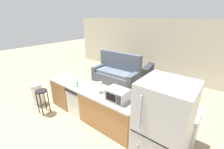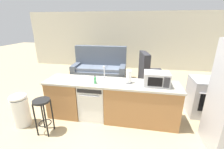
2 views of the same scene
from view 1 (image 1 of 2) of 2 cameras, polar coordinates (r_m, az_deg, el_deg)
The scene contains 15 objects.
ground_plane at distance 4.64m, azimuth -9.46°, elevation -14.68°, with size 24.00×24.00×0.00m, color tan.
wall_back at distance 7.24m, azimuth 17.28°, elevation 9.26°, with size 10.00×0.06×2.60m.
kitchen_counter at distance 4.25m, azimuth -7.59°, elevation -11.38°, with size 2.94×0.66×0.90m.
dishwasher at distance 4.57m, azimuth -11.93°, elevation -9.14°, with size 0.58×0.61×0.84m.
stove_range at distance 3.77m, azimuth 23.63°, elevation -17.55°, with size 0.76×0.68×0.90m.
refrigerator at distance 2.62m, azimuth 18.04°, elevation -22.09°, with size 0.72×0.73×1.90m.
microwave at distance 3.44m, azimuth 2.02°, elevation -7.68°, with size 0.50×0.37×0.28m.
sink_faucet at distance 4.28m, azimuth -8.62°, elevation -1.94°, with size 0.07×0.17×0.30m.
paper_towel_roll at distance 3.78m, azimuth -4.63°, elevation -4.91°, with size 0.14×0.14×0.28m.
soap_bottle at distance 4.19m, azimuth -13.07°, elevation -3.67°, with size 0.06×0.06×0.18m.
kettle at distance 3.34m, azimuth 27.19°, elevation -12.32°, with size 0.21×0.17×0.19m.
bar_stool at distance 4.81m, azimuth -25.07°, elevation -7.69°, with size 0.32×0.32×0.74m.
trash_bin at distance 5.46m, azimuth -26.63°, elevation -6.32°, with size 0.35×0.35×0.74m.
couch at distance 6.49m, azimuth 1.89°, elevation 0.51°, with size 2.03×0.96×1.27m.
armchair at distance 5.29m, azimuth 15.03°, elevation -5.87°, with size 0.94×0.98×1.20m.
Camera 1 is at (2.88, -2.42, 2.71)m, focal length 24.00 mm.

